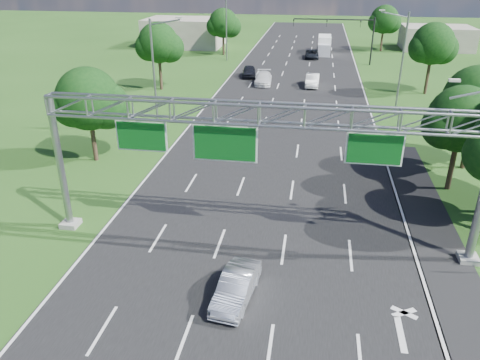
% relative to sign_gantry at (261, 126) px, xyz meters
% --- Properties ---
extents(ground, '(220.00, 220.00, 0.00)m').
position_rel_sign_gantry_xyz_m(ground, '(-0.33, 18.00, -6.89)').
color(ground, '#224916').
rests_on(ground, ground).
extents(road, '(18.00, 180.00, 0.02)m').
position_rel_sign_gantry_xyz_m(road, '(-0.33, 18.00, -6.89)').
color(road, black).
rests_on(road, ground).
extents(road_flare, '(3.00, 30.00, 0.02)m').
position_rel_sign_gantry_xyz_m(road_flare, '(9.87, 2.00, -6.89)').
color(road_flare, black).
rests_on(road_flare, ground).
extents(sign_gantry, '(23.50, 1.00, 9.56)m').
position_rel_sign_gantry_xyz_m(sign_gantry, '(0.00, 0.00, 0.00)').
color(sign_gantry, gray).
rests_on(sign_gantry, ground).
extents(traffic_signal, '(12.21, 0.24, 7.00)m').
position_rel_sign_gantry_xyz_m(traffic_signal, '(7.15, 53.00, -1.72)').
color(traffic_signal, black).
rests_on(traffic_signal, ground).
extents(streetlight_l_near, '(2.97, 0.22, 10.16)m').
position_rel_sign_gantry_xyz_m(streetlight_l_near, '(-11.63, 18.00, -1.31)').
color(streetlight_l_near, gray).
rests_on(streetlight_l_near, ground).
extents(streetlight_l_far, '(2.97, 0.22, 10.16)m').
position_rel_sign_gantry_xyz_m(streetlight_l_far, '(-11.63, 53.00, -1.31)').
color(streetlight_l_far, gray).
rests_on(streetlight_l_far, ground).
extents(streetlight_r_mid, '(2.97, 0.22, 10.16)m').
position_rel_sign_gantry_xyz_m(streetlight_r_mid, '(10.97, 28.00, -1.31)').
color(streetlight_r_mid, gray).
rests_on(streetlight_r_mid, ground).
extents(tree_verge_la, '(5.76, 4.80, 7.40)m').
position_rel_sign_gantry_xyz_m(tree_verge_la, '(-14.25, 10.04, -2.13)').
color(tree_verge_la, '#2D2116').
rests_on(tree_verge_la, ground).
extents(tree_verge_lb, '(5.76, 4.80, 8.06)m').
position_rel_sign_gantry_xyz_m(tree_verge_lb, '(-16.25, 33.04, -1.48)').
color(tree_verge_lb, '#2D2116').
rests_on(tree_verge_lb, ground).
extents(tree_verge_lc, '(5.76, 4.80, 7.62)m').
position_rel_sign_gantry_xyz_m(tree_verge_lc, '(-13.25, 58.04, -1.92)').
color(tree_verge_lc, '#2D2116').
rests_on(tree_verge_lc, ground).
extents(tree_verge_rd, '(5.76, 4.80, 8.28)m').
position_rel_sign_gantry_xyz_m(tree_verge_rd, '(15.75, 36.04, -1.26)').
color(tree_verge_rd, '#2D2116').
rests_on(tree_verge_rd, ground).
extents(tree_verge_re, '(5.76, 4.80, 7.84)m').
position_rel_sign_gantry_xyz_m(tree_verge_re, '(13.75, 66.04, -1.70)').
color(tree_verge_re, '#2D2116').
rests_on(tree_verge_re, ground).
extents(building_left, '(14.00, 10.00, 5.00)m').
position_rel_sign_gantry_xyz_m(building_left, '(-22.33, 66.00, -4.39)').
color(building_left, gray).
rests_on(building_left, ground).
extents(building_right, '(12.00, 9.00, 4.00)m').
position_rel_sign_gantry_xyz_m(building_right, '(23.67, 70.00, -4.89)').
color(building_right, gray).
rests_on(building_right, ground).
extents(silver_sedan, '(1.93, 4.21, 1.34)m').
position_rel_sign_gantry_xyz_m(silver_sedan, '(-0.41, -5.01, -6.22)').
color(silver_sedan, '#B1B5BD').
rests_on(silver_sedan, ground).
extents(car_queue_a, '(2.44, 5.28, 1.50)m').
position_rel_sign_gantry_xyz_m(car_queue_a, '(-4.14, 37.84, -6.14)').
color(car_queue_a, silver).
rests_on(car_queue_a, ground).
extents(car_queue_b, '(2.22, 4.75, 1.31)m').
position_rel_sign_gantry_xyz_m(car_queue_b, '(1.71, 57.19, -6.23)').
color(car_queue_b, black).
rests_on(car_queue_b, ground).
extents(car_queue_c, '(2.29, 4.58, 1.50)m').
position_rel_sign_gantry_xyz_m(car_queue_c, '(-6.58, 41.77, -6.14)').
color(car_queue_c, black).
rests_on(car_queue_c, ground).
extents(car_queue_d, '(1.72, 4.67, 1.53)m').
position_rel_sign_gantry_xyz_m(car_queue_d, '(2.17, 37.65, -6.13)').
color(car_queue_d, silver).
rests_on(car_queue_d, ground).
extents(box_truck, '(2.30, 7.47, 2.84)m').
position_rel_sign_gantry_xyz_m(box_truck, '(3.66, 62.31, -5.53)').
color(box_truck, white).
rests_on(box_truck, ground).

